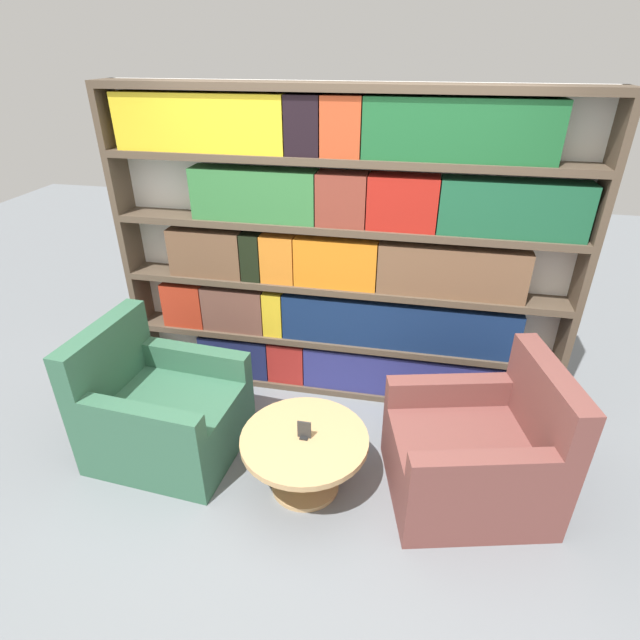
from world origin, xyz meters
name	(u,v)px	position (x,y,z in m)	size (l,w,h in m)	color
ground_plane	(303,500)	(0.00, 0.00, 0.00)	(14.00, 14.00, 0.00)	slate
bookshelf	(344,258)	(0.04, 1.25, 1.16)	(3.38, 0.30, 2.33)	silver
armchair_left	(162,412)	(-1.07, 0.28, 0.31)	(1.00, 0.89, 0.94)	#336047
armchair_right	(476,455)	(1.04, 0.29, 0.31)	(1.11, 1.02, 0.94)	brown
coffee_table	(305,451)	(-0.01, 0.12, 0.30)	(0.80, 0.80, 0.42)	tan
table_sign	(304,431)	(-0.01, 0.12, 0.47)	(0.08, 0.06, 0.12)	black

